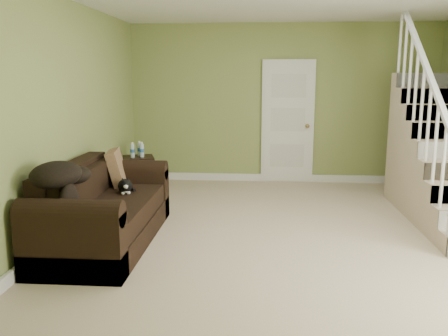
% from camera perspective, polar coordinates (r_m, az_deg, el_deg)
% --- Properties ---
extents(floor, '(5.00, 5.50, 0.01)m').
position_cam_1_polar(floor, '(5.48, 7.90, -7.81)').
color(floor, tan).
rests_on(floor, ground).
extents(wall_back, '(5.00, 0.04, 2.60)m').
position_cam_1_polar(wall_back, '(7.95, 6.98, 7.64)').
color(wall_back, '#84934F').
rests_on(wall_back, floor).
extents(wall_front, '(5.00, 0.04, 2.60)m').
position_cam_1_polar(wall_front, '(2.50, 12.40, 0.09)').
color(wall_front, '#84934F').
rests_on(wall_front, floor).
extents(wall_left, '(0.04, 5.50, 2.60)m').
position_cam_1_polar(wall_left, '(5.63, -18.17, 5.79)').
color(wall_left, '#84934F').
rests_on(wall_left, floor).
extents(baseboard_back, '(5.00, 0.04, 0.12)m').
position_cam_1_polar(baseboard_back, '(8.09, 6.78, -1.17)').
color(baseboard_back, white).
rests_on(baseboard_back, floor).
extents(baseboard_left, '(0.04, 5.50, 0.12)m').
position_cam_1_polar(baseboard_left, '(5.85, -17.17, -6.38)').
color(baseboard_left, white).
rests_on(baseboard_left, floor).
extents(door, '(0.86, 0.12, 2.02)m').
position_cam_1_polar(door, '(7.93, 7.67, 5.49)').
color(door, white).
rests_on(door, floor).
extents(staircase, '(1.00, 2.51, 2.82)m').
position_cam_1_polar(staircase, '(6.67, 24.90, 0.34)').
color(staircase, tan).
rests_on(staircase, floor).
extents(sofa, '(0.93, 2.15, 0.85)m').
position_cam_1_polar(sofa, '(5.23, -14.42, -5.27)').
color(sofa, black).
rests_on(sofa, floor).
extents(side_table, '(0.57, 0.57, 0.77)m').
position_cam_1_polar(side_table, '(7.40, -10.20, -0.65)').
color(side_table, black).
rests_on(side_table, floor).
extents(cat, '(0.27, 0.42, 0.21)m').
position_cam_1_polar(cat, '(5.46, -11.86, -2.13)').
color(cat, black).
rests_on(cat, sofa).
extents(banana, '(0.14, 0.18, 0.05)m').
position_cam_1_polar(banana, '(4.96, -12.95, -4.14)').
color(banana, gold).
rests_on(banana, sofa).
extents(throw_pillow, '(0.31, 0.51, 0.49)m').
position_cam_1_polar(throw_pillow, '(5.87, -12.69, -0.18)').
color(throw_pillow, '#533421').
rests_on(throw_pillow, sofa).
extents(throw_blanket, '(0.47, 0.60, 0.24)m').
position_cam_1_polar(throw_blanket, '(4.56, -19.53, -0.75)').
color(throw_blanket, black).
rests_on(throw_blanket, sofa).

